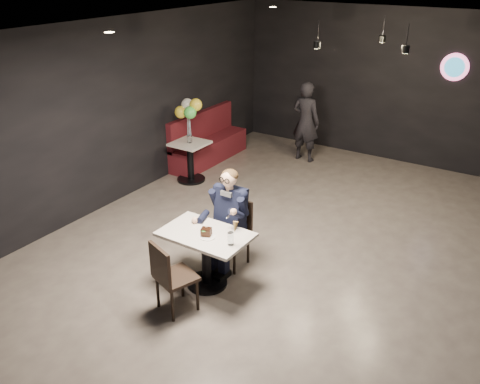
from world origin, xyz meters
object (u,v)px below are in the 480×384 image
Objects in this scene: chair_near at (176,276)px; seated_man at (231,218)px; side_table at (190,161)px; chair_far at (231,235)px; sundae_glass at (231,238)px; passerby at (306,122)px; booth_bench at (209,137)px; balloon_vase at (189,139)px; main_table at (206,259)px.

seated_man reaches higher than chair_near.
chair_far is at bearing -41.72° from side_table.
side_table is at bearing 138.28° from seated_man.
chair_far is 5.74× the size of sundae_glass.
chair_far is at bearing 0.00° from seated_man.
passerby is (-0.93, 5.24, 0.35)m from chair_near.
seated_man is 3.92m from booth_bench.
sundae_glass is 4.90m from passerby.
seated_man is at bearing -41.72° from balloon_vase.
side_table is at bearing 0.00° from balloon_vase.
sundae_glass is (0.41, -0.06, 0.46)m from main_table.
main_table is 7.78× the size of balloon_vase.
seated_man is 8.99× the size of sundae_glass.
booth_bench is at bearing 106.70° from balloon_vase.
seated_man is at bearing 90.00° from main_table.
chair_far is at bearing 123.97° from sundae_glass.
main_table is at bearing -54.43° from booth_bench.
side_table is (-2.23, 1.99, -0.34)m from seated_man.
booth_bench is at bearing 125.57° from main_table.
sundae_glass is at bearing 109.40° from passerby.
balloon_vase is 0.09× the size of passerby.
chair_near is 0.64× the size of seated_man.
booth_bench is 14.28× the size of balloon_vase.
booth_bench is (-2.53, 3.54, 0.13)m from main_table.
chair_far reaches higher than sundae_glass.
passerby is at bearing 102.77° from chair_far.
main_table is at bearing 104.85° from passerby.
chair_far is (0.00, 0.55, 0.09)m from main_table.
seated_man reaches higher than booth_bench.
booth_bench is at bearing 129.27° from sundae_glass.
passerby reaches higher than booth_bench.
chair_far and chair_near have the same top height.
seated_man is 0.71× the size of booth_bench.
booth_bench reaches higher than chair_far.
sundae_glass reaches higher than side_table.
chair_near is (0.00, -0.58, 0.09)m from main_table.
sundae_glass is 1.13× the size of balloon_vase.
balloon_vase is (-2.23, 1.99, 0.10)m from seated_man.
passerby is (-0.93, 4.66, 0.44)m from main_table.
chair_far is 1.13m from chair_near.
passerby reaches higher than seated_man.
chair_far is 0.64× the size of seated_man.
chair_near is at bearing -58.45° from booth_bench.
side_table is at bearing -73.30° from booth_bench.
passerby is (-0.93, 4.11, 0.35)m from chair_far.
chair_near reaches higher than side_table.
passerby reaches higher than side_table.
chair_far is 0.46× the size of booth_bench.
booth_bench is at bearing 141.01° from chair_near.
chair_near is 1.16m from seated_man.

